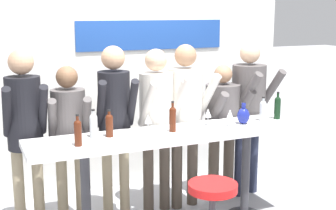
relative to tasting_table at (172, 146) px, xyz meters
The scene contains 19 objects.
back_wall 1.56m from the tasting_table, 89.84° to the left, with size 4.41×0.12×2.79m.
tasting_table is the anchor object (origin of this frame).
person_far_left 1.44m from the tasting_table, 159.04° to the left, with size 0.42×0.56×1.85m.
person_left 1.05m from the tasting_table, 149.51° to the left, with size 0.46×0.56×1.67m.
person_center_left 0.70m from the tasting_table, 131.72° to the left, with size 0.45×0.59×1.85m.
person_center 0.55m from the tasting_table, 84.69° to the left, with size 0.45×0.57×1.80m.
person_center_right 0.68m from the tasting_table, 51.64° to the left, with size 0.49×0.61×1.84m.
person_right 1.02m from the tasting_table, 30.38° to the left, with size 0.51×0.57×1.60m.
person_far_right 1.37m from the tasting_table, 23.14° to the left, with size 0.54×0.65×1.84m.
wine_bottle_0 1.31m from the tasting_table, ahead, with size 0.07×0.07×0.30m.
wine_bottle_1 0.28m from the tasting_table, 14.33° to the right, with size 0.07×0.07×0.30m.
wine_bottle_2 0.67m from the tasting_table, behind, with size 0.07×0.07×0.26m.
wine_bottle_3 0.80m from the tasting_table, behind, with size 0.07×0.07×0.27m.
wine_bottle_4 0.99m from the tasting_table, behind, with size 0.07×0.07×0.28m.
wine_bottle_5 1.12m from the tasting_table, ahead, with size 0.07×0.07×0.26m.
wine_glass_0 0.69m from the tasting_table, ahead, with size 0.07×0.07×0.18m.
wine_glass_1 0.35m from the tasting_table, 156.98° to the left, with size 0.07×0.07×0.18m.
wine_glass_2 0.53m from the tasting_table, 11.37° to the left, with size 0.07×0.07×0.18m.
decorative_vase 0.85m from the tasting_table, ahead, with size 0.13×0.13×0.22m.
Camera 1 is at (-1.81, -4.03, 2.20)m, focal length 50.00 mm.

